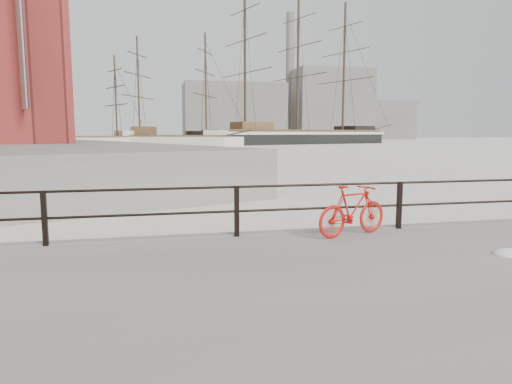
{
  "coord_description": "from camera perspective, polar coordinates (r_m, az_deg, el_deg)",
  "views": [
    {
      "loc": [
        -5.01,
        -8.82,
        2.37
      ],
      "look_at": [
        -2.75,
        1.5,
        1.0
      ],
      "focal_mm": 32.0,
      "sensor_mm": 36.0,
      "label": 1
    }
  ],
  "objects": [
    {
      "name": "ground",
      "position": [
        10.42,
        16.88,
        -6.09
      ],
      "size": [
        400.0,
        400.0,
        0.0
      ],
      "primitive_type": "plane",
      "color": "white",
      "rests_on": "ground"
    },
    {
      "name": "industrial_mid",
      "position": [
        165.39,
        9.09,
        10.65
      ],
      "size": [
        26.0,
        20.0,
        24.0
      ],
      "primitive_type": "cube",
      "color": "gray",
      "rests_on": "ground"
    },
    {
      "name": "barque_black",
      "position": [
        98.44,
        5.15,
        6.0
      ],
      "size": [
        59.72,
        36.53,
        32.35
      ],
      "primitive_type": null,
      "rotation": [
        0.0,
        0.0,
        0.34
      ],
      "color": "black",
      "rests_on": "ground"
    },
    {
      "name": "snow_mounds",
      "position": [
        8.56,
        27.15,
        -6.13
      ],
      "size": [
        25.77,
        2.29,
        0.32
      ],
      "color": "white",
      "rests_on": "promenade"
    },
    {
      "name": "smokestack",
      "position": [
        166.79,
        4.23,
        14.15
      ],
      "size": [
        2.8,
        2.8,
        44.0
      ],
      "primitive_type": "cylinder",
      "color": "gray",
      "rests_on": "ground"
    },
    {
      "name": "industrial_west",
      "position": [
        151.05,
        -2.86,
        9.91
      ],
      "size": [
        32.0,
        18.0,
        18.0
      ],
      "primitive_type": "cube",
      "color": "gray",
      "rests_on": "ground"
    },
    {
      "name": "schooner_left",
      "position": [
        83.4,
        -20.01,
        5.33
      ],
      "size": [
        23.58,
        18.63,
        16.61
      ],
      "primitive_type": null,
      "rotation": [
        0.0,
        0.0,
        0.48
      ],
      "color": "beige",
      "rests_on": "ground"
    },
    {
      "name": "schooner_mid",
      "position": [
        82.99,
        -10.35,
        5.65
      ],
      "size": [
        30.32,
        22.8,
        20.2
      ],
      "primitive_type": null,
      "rotation": [
        0.0,
        0.0,
        -0.45
      ],
      "color": "beige",
      "rests_on": "ground"
    },
    {
      "name": "bicycle",
      "position": [
        9.18,
        11.99,
        -2.25
      ],
      "size": [
        1.68,
        0.77,
        1.02
      ],
      "primitive_type": "imported",
      "rotation": [
        0.0,
        0.0,
        0.32
      ],
      "color": "red",
      "rests_on": "promenade"
    },
    {
      "name": "guardrail",
      "position": [
        10.13,
        17.47,
        -1.59
      ],
      "size": [
        28.0,
        0.1,
        1.0
      ],
      "primitive_type": null,
      "color": "black",
      "rests_on": "promenade"
    },
    {
      "name": "industrial_east",
      "position": [
        179.27,
        15.4,
        8.63
      ],
      "size": [
        20.0,
        16.0,
        14.0
      ],
      "primitive_type": "cube",
      "color": "gray",
      "rests_on": "ground"
    }
  ]
}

